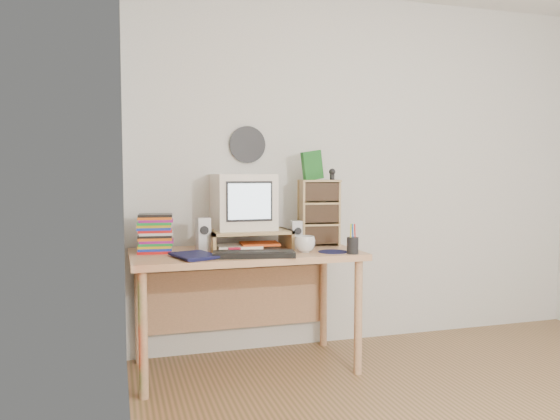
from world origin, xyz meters
TOP-DOWN VIEW (x-y plane):
  - back_wall at (0.00, 1.75)m, footprint 3.50×0.00m
  - left_wall at (-1.75, 0.00)m, footprint 0.00×3.50m
  - curtain at (-1.71, 0.48)m, footprint 0.00×2.20m
  - wall_disc at (-0.93, 1.73)m, footprint 0.25×0.02m
  - desk at (-1.03, 1.44)m, footprint 1.40×0.70m
  - monitor_riser at (-0.98, 1.48)m, footprint 0.52×0.30m
  - crt_monitor at (-1.00, 1.53)m, footprint 0.38×0.38m
  - speaker_left at (-1.28, 1.44)m, footprint 0.09×0.09m
  - speaker_right at (-0.68, 1.41)m, footprint 0.07×0.07m
  - keyboard at (-1.04, 1.14)m, footprint 0.50×0.25m
  - dvd_stack at (-1.57, 1.47)m, footprint 0.22×0.16m
  - cd_rack at (-0.49, 1.50)m, footprint 0.28×0.17m
  - mug at (-0.69, 1.23)m, footprint 0.14×0.14m
  - diary at (-1.47, 1.18)m, footprint 0.30×0.26m
  - mousepad at (-0.52, 1.19)m, footprint 0.23×0.23m
  - pen_cup at (-0.44, 1.08)m, footprint 0.08×0.08m
  - papers at (-1.00, 1.46)m, footprint 0.29×0.23m
  - red_box at (-1.12, 1.29)m, footprint 0.08×0.05m
  - game_box at (-0.54, 1.51)m, footprint 0.15×0.07m
  - webcam at (-0.40, 1.50)m, footprint 0.05×0.05m

SIDE VIEW (x-z plane):
  - desk at x=-1.03m, z-range 0.24..0.99m
  - mousepad at x=-0.52m, z-range 0.75..0.75m
  - keyboard at x=-1.04m, z-range 0.75..0.78m
  - red_box at x=-1.12m, z-range 0.75..0.79m
  - papers at x=-1.00m, z-range 0.75..0.79m
  - diary at x=-1.47m, z-range 0.75..0.80m
  - mug at x=-0.69m, z-range 0.75..0.85m
  - pen_cup at x=-0.44m, z-range 0.75..0.89m
  - speaker_right at x=-0.68m, z-range 0.75..0.93m
  - monitor_riser at x=-0.98m, z-range 0.78..0.90m
  - speaker_left at x=-1.28m, z-range 0.75..0.96m
  - dvd_stack at x=-1.57m, z-range 0.75..1.04m
  - cd_rack at x=-0.49m, z-range 0.75..1.19m
  - crt_monitor at x=-1.00m, z-range 0.87..1.23m
  - curtain at x=-1.71m, z-range 0.05..2.25m
  - webcam at x=-0.40m, z-range 1.19..1.27m
  - back_wall at x=0.00m, z-range -0.50..3.00m
  - left_wall at x=-1.75m, z-range -0.50..3.00m
  - game_box at x=-0.54m, z-range 1.19..1.38m
  - wall_disc at x=-0.93m, z-range 1.30..1.55m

